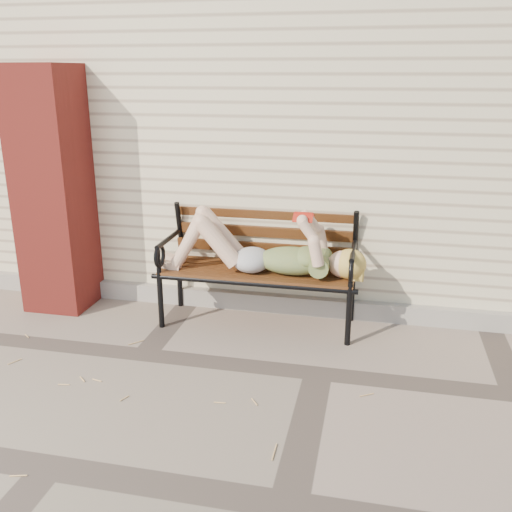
# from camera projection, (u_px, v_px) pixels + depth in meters

# --- Properties ---
(ground) EXTENTS (80.00, 80.00, 0.00)m
(ground) POSITION_uv_depth(u_px,v_px,m) (318.00, 373.00, 3.84)
(ground) COLOR gray
(ground) RESTS_ON ground
(house_wall) EXTENTS (8.00, 4.00, 3.00)m
(house_wall) POSITION_uv_depth(u_px,v_px,m) (354.00, 114.00, 6.16)
(house_wall) COLOR beige
(house_wall) RESTS_ON ground
(foundation_strip) EXTENTS (8.00, 0.10, 0.15)m
(foundation_strip) POSITION_uv_depth(u_px,v_px,m) (331.00, 308.00, 4.72)
(foundation_strip) COLOR gray
(foundation_strip) RESTS_ON ground
(brick_pillar) EXTENTS (0.50, 0.50, 2.00)m
(brick_pillar) POSITION_uv_depth(u_px,v_px,m) (54.00, 191.00, 4.69)
(brick_pillar) COLOR maroon
(brick_pillar) RESTS_ON ground
(garden_bench) EXTENTS (1.66, 0.66, 1.07)m
(garden_bench) POSITION_uv_depth(u_px,v_px,m) (260.00, 248.00, 4.51)
(garden_bench) COLOR black
(garden_bench) RESTS_ON ground
(reading_woman) EXTENTS (1.57, 0.36, 0.49)m
(reading_woman) POSITION_uv_depth(u_px,v_px,m) (259.00, 249.00, 4.37)
(reading_woman) COLOR #0B414F
(reading_woman) RESTS_ON ground
(straw_scatter) EXTENTS (2.81, 1.79, 0.01)m
(straw_scatter) POSITION_uv_depth(u_px,v_px,m) (176.00, 421.00, 3.31)
(straw_scatter) COLOR #E1B16D
(straw_scatter) RESTS_ON ground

